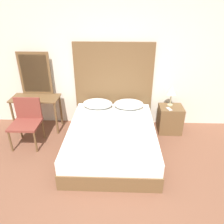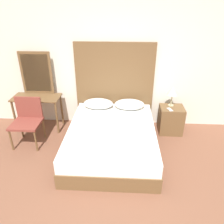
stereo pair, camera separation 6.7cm
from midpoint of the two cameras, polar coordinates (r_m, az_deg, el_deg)
wall_back at (r=4.51m, az=1.93°, el=12.75°), size 10.00×0.06×2.70m
bed at (r=3.96m, az=0.40°, el=-7.08°), size 1.53×1.99×0.49m
headboard at (r=4.58m, az=1.07°, el=6.87°), size 1.61×0.05×1.77m
pillow_left at (r=4.47m, az=-3.18°, el=2.20°), size 0.60×0.37×0.19m
pillow_right at (r=4.45m, az=5.02°, el=2.00°), size 0.60×0.37×0.19m
phone_on_bed at (r=4.05m, az=-2.84°, el=-2.06°), size 0.16×0.14×0.01m
nightstand at (r=4.66m, az=15.48°, el=-1.96°), size 0.47×0.41×0.56m
table_lamp at (r=4.48m, az=15.99°, el=5.22°), size 0.22×0.22×0.41m
phone_on_nightstand at (r=4.43m, az=15.30°, el=0.65°), size 0.11×0.16×0.01m
vanity_desk at (r=4.74m, az=-18.57°, el=2.31°), size 0.96×0.46×0.72m
vanity_mirror at (r=4.72m, az=-18.75°, el=9.59°), size 0.64×0.03×0.87m
chair at (r=4.37m, az=-20.82°, el=-1.52°), size 0.52×0.50×0.88m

